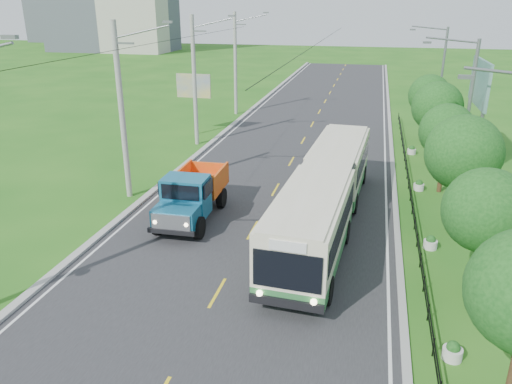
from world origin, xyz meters
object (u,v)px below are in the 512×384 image
(streetlight_far, at_px, (439,79))
(tree_third, at_px, (464,156))
(tree_fifth, at_px, (438,109))
(dump_truck, at_px, (192,193))
(pole_near, at_px, (122,112))
(pole_far, at_px, (236,63))
(planter_front, at_px, (453,352))
(streetlight_mid, at_px, (465,113))
(pole_mid, at_px, (195,81))
(tree_fourth, at_px, (447,134))
(planter_far, at_px, (412,150))
(planter_mid, at_px, (419,186))
(billboard_left, at_px, (194,90))
(billboard_right, at_px, (479,90))
(tree_second, at_px, (486,214))
(bus, at_px, (326,190))
(tree_back, at_px, (430,97))
(planter_near, at_px, (430,243))

(streetlight_far, bearing_deg, tree_third, -92.27)
(tree_fifth, relative_size, dump_truck, 0.92)
(pole_near, height_order, streetlight_far, pole_near)
(pole_far, height_order, planter_front, pole_far)
(tree_fifth, distance_m, streetlight_mid, 6.28)
(pole_far, relative_size, streetlight_mid, 1.10)
(pole_mid, bearing_deg, planter_front, -53.75)
(pole_near, relative_size, tree_fourth, 1.85)
(pole_far, distance_m, planter_far, 20.70)
(planter_far, bearing_deg, tree_fifth, -55.95)
(tree_third, bearing_deg, pole_far, 126.09)
(planter_front, bearing_deg, pole_far, 115.72)
(planter_mid, bearing_deg, billboard_left, 151.08)
(tree_fourth, relative_size, billboard_right, 0.74)
(tree_second, xyz_separation_m, dump_truck, (-13.32, 4.56, -2.03))
(bus, bearing_deg, tree_third, 10.65)
(tree_fifth, height_order, billboard_left, tree_fifth)
(dump_truck, bearing_deg, tree_fifth, 43.99)
(pole_far, height_order, tree_back, pole_far)
(pole_near, distance_m, tree_third, 18.17)
(tree_second, relative_size, planter_mid, 7.91)
(tree_fourth, distance_m, planter_mid, 3.53)
(streetlight_far, height_order, planter_near, streetlight_far)
(tree_back, relative_size, planter_far, 8.21)
(streetlight_mid, height_order, planter_near, streetlight_mid)
(pole_mid, relative_size, planter_far, 14.93)
(tree_second, relative_size, dump_truck, 0.84)
(pole_far, distance_m, billboard_right, 24.33)
(tree_fifth, bearing_deg, streetlight_mid, -82.71)
(pole_mid, distance_m, streetlight_mid, 20.16)
(pole_mid, bearing_deg, streetlight_far, 20.32)
(pole_mid, xyz_separation_m, tree_second, (18.12, -18.86, -1.57))
(tree_fourth, xyz_separation_m, billboard_right, (2.44, 5.86, 1.76))
(tree_back, xyz_separation_m, dump_truck, (-13.32, -19.44, -2.16))
(tree_second, distance_m, planter_front, 5.40)
(tree_second, distance_m, billboard_left, 29.20)
(tree_back, relative_size, streetlight_mid, 0.61)
(streetlight_mid, distance_m, billboard_left, 22.51)
(tree_second, distance_m, planter_near, 5.19)
(tree_back, distance_m, planter_mid, 12.66)
(tree_third, height_order, billboard_left, tree_third)
(tree_second, xyz_separation_m, billboard_left, (-19.36, 21.86, 0.35))
(pole_near, xyz_separation_m, streetlight_far, (18.90, 19.00, -0.19))
(dump_truck, bearing_deg, pole_mid, 107.28)
(tree_back, bearing_deg, pole_mid, -164.16)
(tree_fourth, distance_m, tree_back, 12.00)
(pole_far, height_order, tree_third, pole_far)
(planter_far, bearing_deg, streetlight_mid, -75.68)
(planter_far, bearing_deg, bus, -109.20)
(tree_back, xyz_separation_m, streetlight_far, (0.79, 1.86, 1.25))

